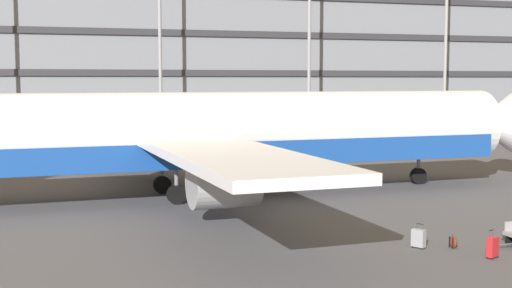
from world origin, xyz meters
TOP-DOWN VIEW (x-y plane):
  - ground_plane at (0.00, 0.00)m, footprint 600.00×600.00m
  - terminal_structure at (0.00, 51.02)m, footprint 140.76×16.98m
  - airliner at (4.88, 0.01)m, footprint 40.09×32.37m
  - light_mast_right at (25.58, 37.63)m, footprint 1.80×0.50m
  - light_mast_far_right at (42.49, 37.63)m, footprint 1.80×0.50m
  - suitcase_purple at (10.58, -12.46)m, footprint 0.43×0.52m
  - suitcase_small at (12.21, -14.35)m, footprint 0.51×0.41m
  - backpack_large at (11.73, -12.83)m, footprint 0.26×0.36m

SIDE VIEW (x-z plane):
  - ground_plane at x=0.00m, z-range 0.00..0.00m
  - backpack_large at x=11.73m, z-range -0.03..0.46m
  - suitcase_purple at x=10.58m, z-range -0.07..0.78m
  - suitcase_small at x=12.21m, z-range -0.09..0.84m
  - airliner at x=4.88m, z-range -2.35..8.58m
  - terminal_structure at x=0.00m, z-range 0.00..17.64m
  - light_mast_far_right at x=42.49m, z-range 1.69..23.74m
  - light_mast_right at x=25.58m, z-range 1.73..26.41m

